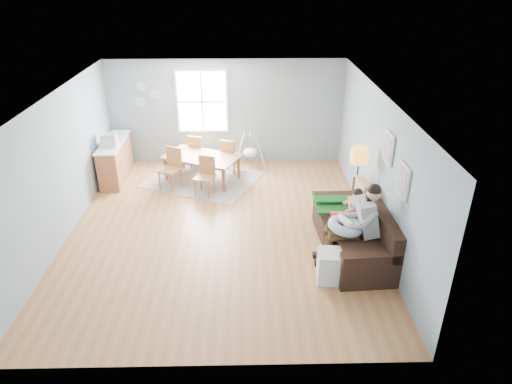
{
  "coord_description": "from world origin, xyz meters",
  "views": [
    {
      "loc": [
        0.52,
        -7.89,
        4.81
      ],
      "look_at": [
        0.69,
        -0.36,
        1.0
      ],
      "focal_mm": 32.0,
      "sensor_mm": 36.0,
      "label": 1
    }
  ],
  "objects_px": {
    "chair_sw": "(172,165)",
    "counter": "(115,159)",
    "storage_cube": "(332,266)",
    "sofa": "(356,235)",
    "monitor": "(109,140)",
    "chair_ne": "(229,154)",
    "toddler": "(351,207)",
    "baby_swing": "(250,152)",
    "floor_lamp": "(359,162)",
    "chair_nw": "(197,150)",
    "chair_se": "(206,173)",
    "father": "(356,222)",
    "dining_table": "(202,168)"
  },
  "relations": [
    {
      "from": "chair_ne",
      "to": "counter",
      "type": "height_order",
      "value": "counter"
    },
    {
      "from": "chair_se",
      "to": "baby_swing",
      "type": "relative_size",
      "value": 0.96
    },
    {
      "from": "chair_nw",
      "to": "monitor",
      "type": "relative_size",
      "value": 2.53
    },
    {
      "from": "monitor",
      "to": "storage_cube",
      "type": "bearing_deg",
      "value": -40.03
    },
    {
      "from": "sofa",
      "to": "father",
      "type": "height_order",
      "value": "father"
    },
    {
      "from": "chair_nw",
      "to": "father",
      "type": "bearing_deg",
      "value": -53.41
    },
    {
      "from": "storage_cube",
      "to": "counter",
      "type": "height_order",
      "value": "counter"
    },
    {
      "from": "storage_cube",
      "to": "counter",
      "type": "relative_size",
      "value": 0.32
    },
    {
      "from": "storage_cube",
      "to": "dining_table",
      "type": "bearing_deg",
      "value": 122.06
    },
    {
      "from": "storage_cube",
      "to": "chair_ne",
      "type": "relative_size",
      "value": 0.6
    },
    {
      "from": "chair_ne",
      "to": "monitor",
      "type": "bearing_deg",
      "value": -168.97
    },
    {
      "from": "chair_sw",
      "to": "baby_swing",
      "type": "bearing_deg",
      "value": 32.39
    },
    {
      "from": "storage_cube",
      "to": "chair_ne",
      "type": "height_order",
      "value": "chair_ne"
    },
    {
      "from": "father",
      "to": "chair_sw",
      "type": "height_order",
      "value": "father"
    },
    {
      "from": "counter",
      "to": "baby_swing",
      "type": "height_order",
      "value": "counter"
    },
    {
      "from": "floor_lamp",
      "to": "chair_nw",
      "type": "bearing_deg",
      "value": 139.27
    },
    {
      "from": "toddler",
      "to": "baby_swing",
      "type": "height_order",
      "value": "toddler"
    },
    {
      "from": "chair_nw",
      "to": "monitor",
      "type": "xyz_separation_m",
      "value": [
        -1.93,
        -0.9,
        0.61
      ]
    },
    {
      "from": "chair_nw",
      "to": "chair_ne",
      "type": "distance_m",
      "value": 0.9
    },
    {
      "from": "counter",
      "to": "storage_cube",
      "type": "bearing_deg",
      "value": -42.19
    },
    {
      "from": "monitor",
      "to": "counter",
      "type": "bearing_deg",
      "value": 93.67
    },
    {
      "from": "storage_cube",
      "to": "chair_ne",
      "type": "xyz_separation_m",
      "value": [
        -1.84,
        4.4,
        0.24
      ]
    },
    {
      "from": "chair_sw",
      "to": "chair_nw",
      "type": "distance_m",
      "value": 1.25
    },
    {
      "from": "toddler",
      "to": "chair_sw",
      "type": "relative_size",
      "value": 0.94
    },
    {
      "from": "father",
      "to": "chair_nw",
      "type": "distance_m",
      "value": 5.29
    },
    {
      "from": "chair_sw",
      "to": "baby_swing",
      "type": "height_order",
      "value": "chair_sw"
    },
    {
      "from": "sofa",
      "to": "chair_ne",
      "type": "height_order",
      "value": "sofa"
    },
    {
      "from": "chair_ne",
      "to": "sofa",
      "type": "bearing_deg",
      "value": -55.39
    },
    {
      "from": "chair_ne",
      "to": "chair_nw",
      "type": "bearing_deg",
      "value": 156.67
    },
    {
      "from": "father",
      "to": "counter",
      "type": "distance_m",
      "value": 6.28
    },
    {
      "from": "toddler",
      "to": "chair_ne",
      "type": "height_order",
      "value": "toddler"
    },
    {
      "from": "toddler",
      "to": "storage_cube",
      "type": "bearing_deg",
      "value": -114.45
    },
    {
      "from": "sofa",
      "to": "storage_cube",
      "type": "height_order",
      "value": "sofa"
    },
    {
      "from": "father",
      "to": "monitor",
      "type": "bearing_deg",
      "value": 146.63
    },
    {
      "from": "sofa",
      "to": "chair_ne",
      "type": "distance_m",
      "value": 4.3
    },
    {
      "from": "chair_ne",
      "to": "floor_lamp",
      "type": "bearing_deg",
      "value": -44.97
    },
    {
      "from": "monitor",
      "to": "baby_swing",
      "type": "bearing_deg",
      "value": 15.7
    },
    {
      "from": "chair_se",
      "to": "storage_cube",
      "type": "bearing_deg",
      "value": -54.25
    },
    {
      "from": "floor_lamp",
      "to": "chair_sw",
      "type": "xyz_separation_m",
      "value": [
        -3.91,
        1.8,
        -0.81
      ]
    },
    {
      "from": "counter",
      "to": "monitor",
      "type": "relative_size",
      "value": 4.88
    },
    {
      "from": "toddler",
      "to": "floor_lamp",
      "type": "relative_size",
      "value": 0.55
    },
    {
      "from": "father",
      "to": "chair_nw",
      "type": "height_order",
      "value": "father"
    },
    {
      "from": "chair_sw",
      "to": "monitor",
      "type": "distance_m",
      "value": 1.56
    },
    {
      "from": "sofa",
      "to": "father",
      "type": "relative_size",
      "value": 1.58
    },
    {
      "from": "chair_ne",
      "to": "chair_se",
      "type": "bearing_deg",
      "value": -113.68
    },
    {
      "from": "chair_nw",
      "to": "baby_swing",
      "type": "xyz_separation_m",
      "value": [
        1.36,
        0.03,
        -0.09
      ]
    },
    {
      "from": "toddler",
      "to": "storage_cube",
      "type": "distance_m",
      "value": 1.3
    },
    {
      "from": "counter",
      "to": "father",
      "type": "bearing_deg",
      "value": -35.74
    },
    {
      "from": "chair_sw",
      "to": "counter",
      "type": "distance_m",
      "value": 1.57
    },
    {
      "from": "storage_cube",
      "to": "sofa",
      "type": "bearing_deg",
      "value": 55.61
    }
  ]
}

